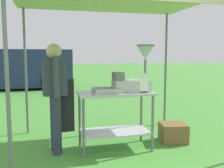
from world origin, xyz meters
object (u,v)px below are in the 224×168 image
at_px(stall_canopy, 114,1).
at_px(donut_fryer, 135,74).
at_px(menu_sign, 144,84).
at_px(supply_crate, 173,132).
at_px(van_navy, 9,68).
at_px(donut_tray, 107,91).
at_px(donut_cart, 115,108).
at_px(vendor, 55,92).

distance_m(stall_canopy, donut_fryer, 1.14).
bearing_deg(menu_sign, supply_crate, 21.90).
height_order(donut_fryer, van_navy, van_navy).
xyz_separation_m(stall_canopy, supply_crate, (1.03, -0.02, -2.09)).
bearing_deg(supply_crate, donut_tray, -173.89).
relative_size(donut_cart, van_navy, 0.21).
xyz_separation_m(stall_canopy, donut_cart, (0.00, -0.10, -1.60)).
bearing_deg(menu_sign, vendor, 168.10).
relative_size(donut_cart, vendor, 0.70).
xyz_separation_m(stall_canopy, vendor, (-0.88, -0.00, -1.34)).
relative_size(donut_cart, menu_sign, 3.87).
distance_m(donut_cart, van_navy, 8.39).
bearing_deg(donut_cart, donut_tray, -162.66).
height_order(stall_canopy, supply_crate, stall_canopy).
relative_size(menu_sign, supply_crate, 0.61).
distance_m(donut_tray, donut_fryer, 0.50).
xyz_separation_m(vendor, supply_crate, (1.91, -0.02, -0.75)).
distance_m(menu_sign, van_navy, 8.68).
bearing_deg(donut_fryer, supply_crate, 7.99).
bearing_deg(donut_cart, stall_canopy, 90.00).
distance_m(stall_canopy, donut_tray, 1.34).
relative_size(stall_canopy, supply_crate, 6.16).
bearing_deg(supply_crate, donut_cart, -175.43).
distance_m(stall_canopy, menu_sign, 1.32).
xyz_separation_m(donut_tray, donut_fryer, (0.44, 0.02, 0.24)).
xyz_separation_m(donut_fryer, van_navy, (-2.99, 7.96, -0.28)).
xyz_separation_m(stall_canopy, donut_fryer, (0.31, -0.12, -1.09)).
bearing_deg(vendor, donut_cart, -6.37).
bearing_deg(van_navy, menu_sign, -69.21).
bearing_deg(menu_sign, donut_tray, 166.41).
distance_m(vendor, supply_crate, 2.05).
bearing_deg(menu_sign, van_navy, 110.79).
distance_m(donut_fryer, menu_sign, 0.22).
bearing_deg(donut_tray, donut_fryer, 3.02).
bearing_deg(donut_fryer, menu_sign, -59.22).
distance_m(vendor, van_navy, 8.05).
xyz_separation_m(donut_fryer, vendor, (-1.19, 0.12, -0.25)).
height_order(donut_cart, donut_tray, donut_tray).
relative_size(supply_crate, van_navy, 0.09).
bearing_deg(vendor, donut_fryer, -5.64).
relative_size(donut_fryer, vendor, 0.44).
height_order(vendor, supply_crate, vendor).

